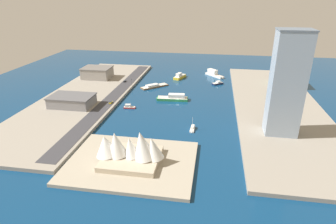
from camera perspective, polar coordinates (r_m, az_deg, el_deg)
The scene contains 21 objects.
ground_plane at distance 254.06m, azimuth 1.86°, elevation 2.01°, with size 440.00×440.00×0.00m, color navy.
quay_west at distance 257.66m, azimuth 21.00°, elevation 1.03°, with size 70.00×240.00×2.42m, color gray.
quay_east at distance 277.14m, azimuth -15.91°, elevation 3.19°, with size 70.00×240.00×2.42m, color gray.
peninsula_point at distance 165.81m, azimuth -7.29°, elevation -9.93°, with size 71.62×55.13×2.00m, color #A89E89.
road_strip at distance 266.72m, azimuth -10.75°, elevation 3.21°, with size 12.38×228.00×0.15m, color #38383D.
sailboat_small_white at distance 203.42m, azimuth 4.91°, elevation -3.28°, with size 3.23×11.18×10.06m.
ferry_green_doubledeck at distance 258.09m, azimuth 1.14°, elevation 2.87°, with size 29.67×10.66×5.77m.
ferry_white_commuter at distance 339.16m, azimuth 9.13°, elevation 7.60°, with size 22.32×23.28×7.31m.
ferry_yellow_fast at distance 325.97m, azimuth 2.36°, elevation 7.13°, with size 12.83×22.17×6.46m.
tugboat_red at distance 242.04m, azimuth -7.79°, elevation 1.05°, with size 10.53×4.32×3.55m.
patrol_launch_navy at distance 308.20m, azimuth 9.89°, elevation 5.70°, with size 12.31×10.94×3.50m.
barge_flat_brown at distance 294.38m, azimuth -2.83°, elevation 5.20°, with size 26.58×25.51×3.34m.
carpark_squat_concrete at distance 326.77m, azimuth -13.96°, elevation 7.65°, with size 30.81×24.38×11.95m.
terminal_long_green at distance 318.64m, azimuth 22.60°, elevation 6.20°, with size 26.30×22.61×12.11m.
tower_tall_glass at distance 195.75m, azimuth 22.69°, elevation 5.11°, with size 21.23×15.60×68.05m.
warehouse_low_gray at distance 250.60m, azimuth -18.64°, elevation 2.16°, with size 35.68×23.25×8.87m.
taxi_yellow_cab at distance 248.58m, azimuth -11.39°, elevation 1.89°, with size 1.96×4.77×1.50m.
suv_black at distance 307.02m, azimuth -8.63°, elevation 6.11°, with size 2.06×4.37×1.42m.
traffic_light_waterfront at distance 293.95m, azimuth -7.26°, elevation 6.14°, with size 0.36×0.36×6.50m.
opera_landmark at distance 161.57m, azimuth -7.77°, elevation -7.31°, with size 40.75×29.15×19.81m.
park_tree_cluster at distance 277.06m, azimuth 20.91°, elevation 4.06°, with size 15.73×12.43×9.23m.
Camera 1 is at (-30.56, 235.56, 90.14)m, focal length 30.48 mm.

